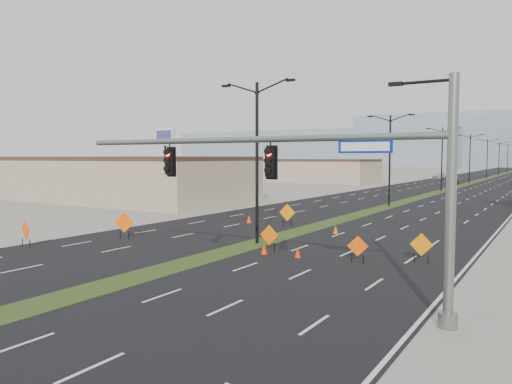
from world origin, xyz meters
The scene contains 28 objects.
ground centered at (0.00, 0.00, 0.00)m, with size 600.00×600.00×0.00m, color gray.
road_surface centered at (0.00, 100.00, 0.00)m, with size 25.00×400.00×0.02m, color black.
median_strip centered at (0.00, 100.00, 0.00)m, with size 2.00×400.00×0.04m, color #304017.
building_sw_near centered at (-35.00, 30.00, 2.50)m, with size 40.00×16.00×5.00m, color tan.
building_sw_far centered at (-32.00, 85.00, 2.25)m, with size 30.00×14.00×4.50m, color tan.
mesa_west centered at (-120.00, 280.00, 11.00)m, with size 180.00×50.00×22.00m, color gray.
mesa_backdrop centered at (-30.00, 320.00, 16.00)m, with size 140.00×50.00×32.00m, color gray.
signal_mast centered at (8.56, 2.00, 4.79)m, with size 16.30×0.60×8.00m.
streetlight_0 centered at (0.00, 12.00, 5.42)m, with size 5.15×0.24×10.02m.
streetlight_1 centered at (0.00, 40.00, 5.42)m, with size 5.15×0.24×10.02m.
streetlight_2 centered at (0.00, 68.00, 5.42)m, with size 5.15×0.24×10.02m.
streetlight_3 centered at (0.00, 96.00, 5.42)m, with size 5.15×0.24×10.02m.
streetlight_4 centered at (0.00, 124.00, 5.42)m, with size 5.15×0.24×10.02m.
streetlight_5 centered at (0.00, 152.00, 5.42)m, with size 5.15×0.24×10.02m.
streetlight_6 centered at (0.00, 180.00, 5.42)m, with size 5.15×0.24×10.02m.
car_left centered at (-2.00, 90.48, 0.67)m, with size 1.58×3.93×1.34m, color maroon.
car_far centered at (-10.01, 115.92, 0.77)m, with size 2.17×5.34×1.55m, color silver.
construction_sign_0 centered at (-11.19, 3.66, 0.99)m, with size 1.23×0.37×1.68m.
construction_sign_1 centered at (-8.35, 8.86, 1.07)m, with size 1.26×0.59×1.82m.
construction_sign_2 centered at (-2.00, 19.81, 1.06)m, with size 1.35×0.12×1.79m.
construction_sign_3 centered at (2.00, 10.06, 0.92)m, with size 1.18×0.07×1.57m.
construction_sign_4 centered at (10.17, 11.42, 0.92)m, with size 1.18×0.05×1.57m.
construction_sign_5 centered at (7.37, 9.83, 0.82)m, with size 1.00×0.42×1.41m.
cone_0 centered at (2.13, 9.27, 0.32)m, with size 0.39×0.39×0.65m, color red.
cone_1 centered at (4.15, 9.42, 0.29)m, with size 0.34×0.34×0.57m, color red.
cone_2 centered at (2.63, 18.39, 0.30)m, with size 0.37×0.37×0.61m, color #FE5D05.
cone_3 centered at (-5.67, 20.03, 0.34)m, with size 0.40×0.40×0.67m, color #FC3605.
pole_sign_west centered at (-19.46, 25.37, 6.87)m, with size 2.79×0.64×8.50m.
Camera 1 is at (16.10, -14.40, 5.42)m, focal length 35.00 mm.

